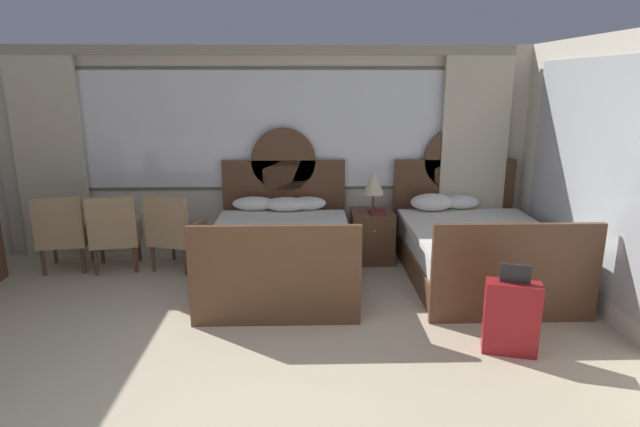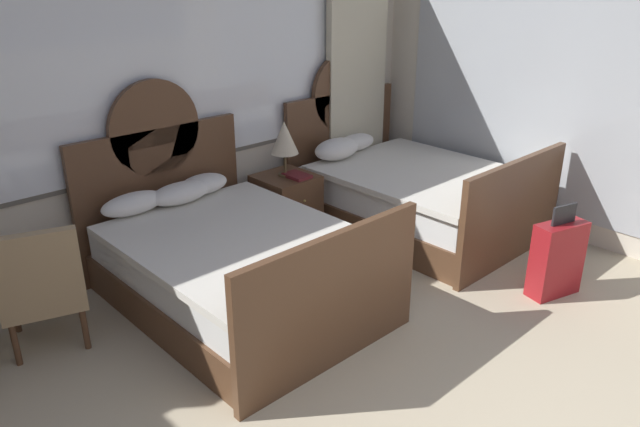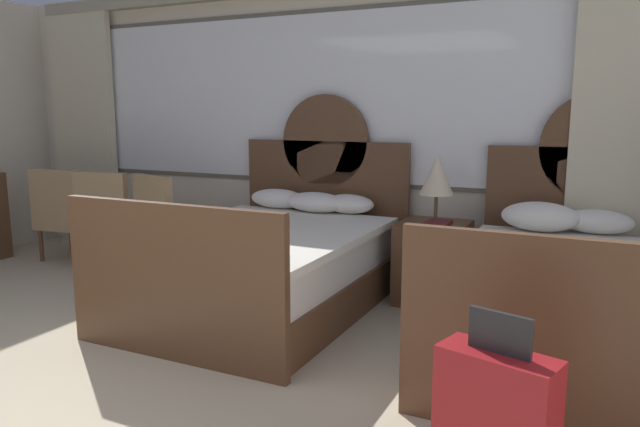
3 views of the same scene
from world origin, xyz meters
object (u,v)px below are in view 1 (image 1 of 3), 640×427
Objects in this scene: nightstand_between_beds at (372,236)px; suitcase_on_floor at (511,317)px; bed_near_mirror at (475,249)px; table_lamp_on_nightstand at (374,182)px; armchair_by_window_centre at (115,231)px; armchair_by_window_left at (174,230)px; armchair_by_window_right at (64,231)px; bed_near_window at (281,250)px; book_on_nightstand at (378,212)px.

suitcase_on_floor reaches higher than nightstand_between_beds.
bed_near_mirror reaches higher than table_lamp_on_nightstand.
table_lamp_on_nightstand is 0.56× the size of armchair_by_window_centre.
armchair_by_window_right is (-1.32, -0.00, 0.00)m from armchair_by_window_left.
bed_near_window is 8.61× the size of book_on_nightstand.
book_on_nightstand is 0.33× the size of suitcase_on_floor.
table_lamp_on_nightstand is at bearing 5.13° from armchair_by_window_centre.
armchair_by_window_centre is at bearing 169.01° from bed_near_window.
suitcase_on_floor is (3.33, -2.11, -0.17)m from armchair_by_window_left.
bed_near_mirror is at bearing -30.69° from nightstand_between_beds.
armchair_by_window_right is at bearing -179.87° from armchair_by_window_left.
nightstand_between_beds is at bearing 110.42° from suitcase_on_floor.
table_lamp_on_nightstand is at bearing 6.54° from armchair_by_window_left.
bed_near_window reaches higher than suitcase_on_floor.
table_lamp_on_nightstand is 2.64m from suitcase_on_floor.
armchair_by_window_left is (-2.44, -0.27, 0.17)m from nightstand_between_beds.
armchair_by_window_centre is at bearing -177.04° from book_on_nightstand.
book_on_nightstand is (0.05, -0.11, 0.34)m from nightstand_between_beds.
table_lamp_on_nightstand is at bearing 4.31° from armchair_by_window_right.
armchair_by_window_left is at bearing -173.46° from table_lamp_on_nightstand.
book_on_nightstand is 0.27× the size of armchair_by_window_centre.
armchair_by_window_left reaches higher than suitcase_on_floor.
bed_near_window reaches higher than armchair_by_window_left.
bed_near_window is at bearing -16.74° from armchair_by_window_left.
bed_near_window is 2.66m from armchair_by_window_right.
bed_near_mirror is at bearing -4.63° from armchair_by_window_right.
bed_near_window is 1.48m from table_lamp_on_nightstand.
suitcase_on_floor is (0.83, -2.27, -0.34)m from book_on_nightstand.
suitcase_on_floor is at bearing -24.36° from armchair_by_window_right.
armchair_by_window_left is (-2.45, -0.28, -0.52)m from table_lamp_on_nightstand.
bed_near_mirror is at bearing -0.11° from bed_near_window.
bed_near_window is at bearing 179.89° from bed_near_mirror.
nightstand_between_beds is at bearing 149.31° from bed_near_mirror.
suitcase_on_floor is (2.02, -1.71, -0.04)m from bed_near_window.
suitcase_on_floor is at bearing -69.82° from table_lamp_on_nightstand.
suitcase_on_floor is at bearing -32.35° from armchair_by_window_left.
armchair_by_window_centre is at bearing -174.87° from table_lamp_on_nightstand.
armchair_by_window_centre and armchair_by_window_right have the same top height.
armchair_by_window_right is 1.19× the size of suitcase_on_floor.
bed_near_window is at bearing 139.65° from suitcase_on_floor.
nightstand_between_beds is 0.69× the size of armchair_by_window_centre.
bed_near_mirror reaches higher than nightstand_between_beds.
nightstand_between_beds is 2.46m from armchair_by_window_left.
bed_near_window and bed_near_mirror have the same top height.
table_lamp_on_nightstand reaches higher than armchair_by_window_centre.
nightstand_between_beds is 0.82× the size of suitcase_on_floor.
nightstand_between_beds is at bearing 30.39° from bed_near_window.
book_on_nightstand is at bearing -62.55° from nightstand_between_beds.
nightstand_between_beds is 0.36m from book_on_nightstand.
armchair_by_window_right reaches higher than nightstand_between_beds.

